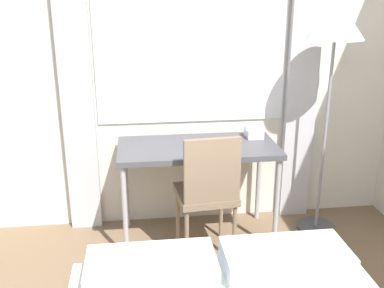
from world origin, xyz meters
TOP-DOWN VIEW (x-y plane):
  - wall_back_with_window at (0.03, 2.94)m, footprint 4.73×0.13m
  - desk at (0.22, 2.57)m, footprint 1.16×0.57m
  - desk_chair at (0.25, 2.30)m, footprint 0.43×0.43m
  - standing_lamp at (1.19, 2.58)m, footprint 0.41×0.41m
  - telephone at (0.68, 2.71)m, footprint 0.14×0.15m
  - book at (0.33, 2.53)m, footprint 0.24×0.21m

SIDE VIEW (x-z plane):
  - desk_chair at x=0.25m, z-range 0.07..1.01m
  - desk at x=0.22m, z-range 0.31..1.07m
  - book at x=0.33m, z-range 0.76..0.79m
  - telephone at x=0.68m, z-range 0.75..0.84m
  - wall_back_with_window at x=0.03m, z-range 0.00..2.70m
  - standing_lamp at x=1.19m, z-range 0.64..2.42m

